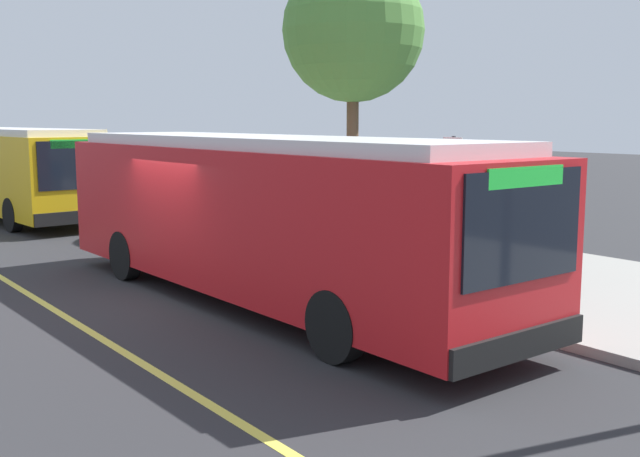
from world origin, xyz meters
name	(u,v)px	position (x,y,z in m)	size (l,w,h in m)	color
ground_plane	(181,296)	(0.00, 0.00, 0.00)	(120.00, 120.00, 0.00)	#2B2B2D
sidewalk_curb	(415,257)	(0.00, 6.00, 0.07)	(44.00, 6.40, 0.15)	gray
lane_stripe_center	(62,315)	(0.00, -2.20, 0.00)	(36.00, 0.14, 0.01)	#E0D64C
transit_bus_main	(264,212)	(1.28, 1.01, 1.62)	(11.17, 2.77, 2.95)	red
transit_bus_second	(14,169)	(-13.47, 0.80, 1.61)	(10.37, 3.16, 2.95)	gold
bus_shelter	(437,179)	(0.45, 6.20, 1.92)	(2.90, 1.60, 2.48)	#333338
waiting_bench	(438,236)	(0.60, 6.11, 0.63)	(1.60, 0.48, 0.95)	brown
route_sign_post	(452,193)	(3.22, 3.71, 1.96)	(0.44, 0.08, 2.80)	#333338
pedestrian_commuter	(352,218)	(-0.17, 4.24, 1.12)	(0.24, 0.40, 1.69)	#282D47
street_tree_near_shelter	(353,32)	(-5.11, 8.31, 5.79)	(4.17, 4.17, 7.75)	brown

